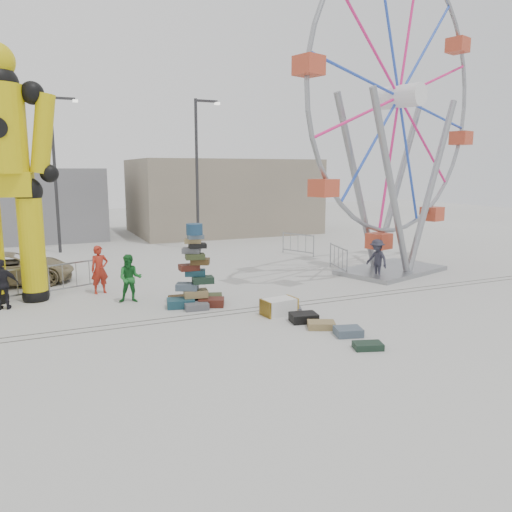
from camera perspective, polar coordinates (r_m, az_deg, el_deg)
name	(u,v)px	position (r m, az deg, el deg)	size (l,w,h in m)	color
ground	(236,320)	(14.65, -2.35, -7.32)	(90.00, 90.00, 0.00)	#9E9E99
track_line_near	(228,315)	(15.19, -3.20, -6.69)	(40.00, 0.04, 0.01)	#47443F
track_line_far	(224,311)	(15.55, -3.73, -6.31)	(40.00, 0.04, 0.01)	#47443F
building_right	(222,196)	(35.23, -3.90, 6.85)	(12.00, 8.00, 5.00)	gray
building_left	(18,204)	(35.09, -25.54, 5.41)	(10.00, 8.00, 4.40)	gray
lamp_post_right	(199,167)	(27.29, -6.59, 10.11)	(1.41, 0.25, 8.00)	#2D2D30
lamp_post_left	(57,167)	(28.04, -21.84, 9.47)	(1.41, 0.25, 8.00)	#2D2D30
suitcase_tower	(195,283)	(16.16, -6.97, -3.04)	(2.02, 1.68, 2.65)	#1B4351
crash_test_dummy	(5,166)	(17.92, -26.80, 9.20)	(3.37, 1.48, 8.44)	black
ferris_wheel	(398,121)	(21.75, 15.91, 14.67)	(10.58, 3.91, 12.78)	gray
steamer_trunk	(279,307)	(15.15, 2.65, -5.81)	(1.03, 0.60, 0.48)	silver
row_case_0	(273,303)	(16.08, 1.97, -5.40)	(0.75, 0.52, 0.20)	#364120
row_case_1	(288,309)	(15.43, 3.70, -6.12)	(0.78, 0.51, 0.17)	slate
row_case_2	(304,317)	(14.51, 5.47, -7.01)	(0.76, 0.58, 0.26)	black
row_case_3	(321,325)	(13.99, 7.46, -7.82)	(0.74, 0.51, 0.19)	#957D4C
row_case_4	(348,332)	(13.52, 10.50, -8.49)	(0.69, 0.56, 0.22)	#4C5C6C
row_case_5	(368,346)	(12.66, 12.67, -9.98)	(0.70, 0.44, 0.16)	#1B3023
barricade_dummy_b	(2,286)	(18.35, -27.07, -3.12)	(2.00, 0.10, 1.10)	gray
barricade_dummy_c	(76,276)	(19.04, -19.84, -2.19)	(2.00, 0.10, 1.10)	gray
barricade_wheel_front	(338,259)	(21.73, 9.39, -0.29)	(2.00, 0.10, 1.10)	gray
barricade_wheel_back	(298,244)	(25.74, 4.82, 1.37)	(2.00, 0.10, 1.10)	gray
pedestrian_red	(100,270)	(18.39, -17.44, -1.50)	(0.62, 0.41, 1.70)	#A02416
pedestrian_green	(130,278)	(16.90, -14.20, -2.50)	(0.78, 0.60, 1.60)	#1A6826
pedestrian_black	(3,284)	(17.42, -26.95, -2.92)	(0.93, 0.39, 1.60)	black
pedestrian_grey	(377,259)	(20.48, 13.65, -0.35)	(1.03, 0.59, 1.60)	#252531
parked_suv	(11,269)	(21.06, -26.20, -1.30)	(2.06, 4.48, 1.24)	#8E7F5C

